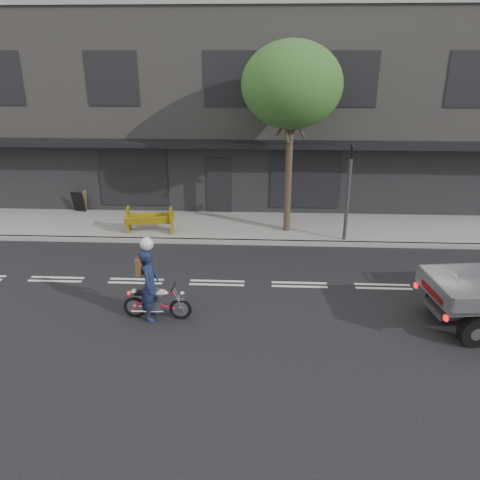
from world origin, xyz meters
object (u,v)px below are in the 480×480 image
(traffic_light_pole, at_px, (348,198))
(motorcycle, at_px, (157,301))
(street_tree, at_px, (292,86))
(construction_barrier, at_px, (148,222))
(sandwich_board, at_px, (78,202))
(rider, at_px, (150,284))

(traffic_light_pole, relative_size, motorcycle, 2.01)
(street_tree, xyz_separation_m, construction_barrier, (-5.02, -0.68, -4.65))
(motorcycle, height_order, sandwich_board, sandwich_board)
(traffic_light_pole, distance_m, construction_barrier, 7.09)
(rider, bearing_deg, motorcycle, -88.32)
(traffic_light_pole, bearing_deg, sandwich_board, 165.87)
(construction_barrier, bearing_deg, sandwich_board, 144.78)
(construction_barrier, relative_size, sandwich_board, 2.00)
(construction_barrier, bearing_deg, traffic_light_pole, -1.41)
(street_tree, bearing_deg, traffic_light_pole, -23.03)
(rider, height_order, sandwich_board, rider)
(motorcycle, relative_size, construction_barrier, 1.02)
(rider, distance_m, sandwich_board, 9.38)
(motorcycle, bearing_deg, traffic_light_pole, 45.90)
(rider, relative_size, construction_barrier, 1.09)
(motorcycle, distance_m, rider, 0.49)
(construction_barrier, distance_m, sandwich_board, 4.30)
(motorcycle, relative_size, sandwich_board, 2.05)
(rider, xyz_separation_m, sandwich_board, (-4.87, 8.01, -0.35))
(sandwich_board, bearing_deg, traffic_light_pole, -0.37)
(traffic_light_pole, xyz_separation_m, motorcycle, (-5.51, -5.36, -1.19))
(motorcycle, bearing_deg, street_tree, 62.22)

